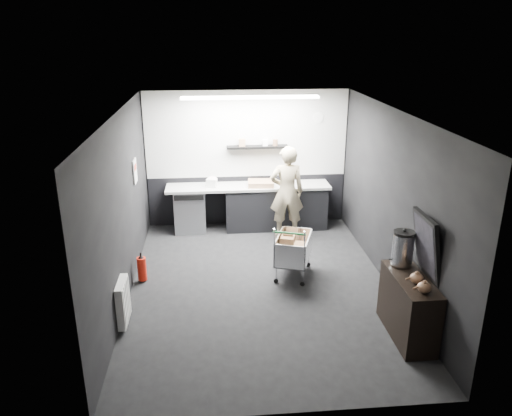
{
  "coord_description": "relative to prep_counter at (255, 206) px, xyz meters",
  "views": [
    {
      "loc": [
        -0.69,
        -6.88,
        3.81
      ],
      "look_at": [
        -0.03,
        0.4,
        1.16
      ],
      "focal_mm": 35.0,
      "sensor_mm": 36.0,
      "label": 1
    }
  ],
  "objects": [
    {
      "name": "wall_back",
      "position": [
        -0.14,
        0.33,
        0.89
      ],
      "size": [
        5.5,
        0.0,
        5.5
      ],
      "primitive_type": "plane",
      "rotation": [
        1.57,
        0.0,
        0.0
      ],
      "color": "black",
      "rests_on": "floor"
    },
    {
      "name": "radiator",
      "position": [
        -2.08,
        -3.32,
        -0.11
      ],
      "size": [
        0.1,
        0.5,
        0.6
      ],
      "primitive_type": "cube",
      "color": "white",
      "rests_on": "wall_left"
    },
    {
      "name": "poster",
      "position": [
        -2.12,
        -1.12,
        1.09
      ],
      "size": [
        0.02,
        0.3,
        0.4
      ],
      "primitive_type": "cube",
      "color": "silver",
      "rests_on": "wall_left"
    },
    {
      "name": "pink_tub",
      "position": [
        -0.84,
        0.0,
        0.53
      ],
      "size": [
        0.18,
        0.18,
        0.18
      ],
      "primitive_type": "cylinder",
      "color": "silver",
      "rests_on": "prep_counter"
    },
    {
      "name": "person",
      "position": [
        0.56,
        -0.45,
        0.43
      ],
      "size": [
        0.65,
        0.43,
        1.77
      ],
      "primitive_type": "imported",
      "rotation": [
        0.0,
        0.0,
        3.14
      ],
      "color": "beige",
      "rests_on": "floor"
    },
    {
      "name": "ceiling_strip",
      "position": [
        -0.14,
        -0.57,
        2.21
      ],
      "size": [
        2.4,
        0.2,
        0.04
      ],
      "primitive_type": "cube",
      "color": "white",
      "rests_on": "ceiling"
    },
    {
      "name": "white_container",
      "position": [
        -0.84,
        -0.05,
        0.53
      ],
      "size": [
        0.22,
        0.19,
        0.17
      ],
      "primitive_type": "cube",
      "rotation": [
        0.0,
        0.0,
        -0.26
      ],
      "color": "white",
      "rests_on": "prep_counter"
    },
    {
      "name": "wall_clock",
      "position": [
        1.26,
        0.3,
        1.69
      ],
      "size": [
        0.2,
        0.03,
        0.2
      ],
      "primitive_type": "cylinder",
      "rotation": [
        1.57,
        0.0,
        0.0
      ],
      "color": "white",
      "rests_on": "wall_back"
    },
    {
      "name": "prep_counter",
      "position": [
        0.0,
        0.0,
        0.0
      ],
      "size": [
        3.2,
        0.61,
        0.9
      ],
      "color": "black",
      "rests_on": "floor"
    },
    {
      "name": "kitchen_wall_panel",
      "position": [
        -0.14,
        0.31,
        1.39
      ],
      "size": [
        3.95,
        0.02,
        1.7
      ],
      "primitive_type": "cube",
      "color": "silver",
      "rests_on": "wall_back"
    },
    {
      "name": "wall_left",
      "position": [
        -2.14,
        -2.42,
        0.89
      ],
      "size": [
        0.0,
        5.5,
        5.5
      ],
      "primitive_type": "plane",
      "rotation": [
        1.57,
        0.0,
        1.57
      ],
      "color": "black",
      "rests_on": "floor"
    },
    {
      "name": "dado_panel",
      "position": [
        -0.14,
        0.31,
        0.04
      ],
      "size": [
        3.95,
        0.02,
        1.0
      ],
      "primitive_type": "cube",
      "color": "black",
      "rests_on": "wall_back"
    },
    {
      "name": "wall_front",
      "position": [
        -0.14,
        -5.17,
        0.89
      ],
      "size": [
        5.5,
        0.0,
        5.5
      ],
      "primitive_type": "plane",
      "rotation": [
        -1.57,
        0.0,
        0.0
      ],
      "color": "black",
      "rests_on": "floor"
    },
    {
      "name": "shopping_cart",
      "position": [
        0.43,
        -2.08,
        -0.02
      ],
      "size": [
        0.75,
        1.0,
        0.93
      ],
      "color": "silver",
      "rests_on": "floor"
    },
    {
      "name": "floating_shelf",
      "position": [
        0.06,
        0.2,
        1.16
      ],
      "size": [
        1.2,
        0.22,
        0.04
      ],
      "primitive_type": "cube",
      "color": "black",
      "rests_on": "wall_back"
    },
    {
      "name": "cardboard_box",
      "position": [
        0.11,
        -0.05,
        0.49
      ],
      "size": [
        0.52,
        0.41,
        0.1
      ],
      "primitive_type": "cube",
      "rotation": [
        0.0,
        0.0,
        -0.08
      ],
      "color": "#9E7754",
      "rests_on": "prep_counter"
    },
    {
      "name": "fire_extinguisher",
      "position": [
        -1.99,
        -2.08,
        -0.23
      ],
      "size": [
        0.14,
        0.14,
        0.47
      ],
      "color": "red",
      "rests_on": "floor"
    },
    {
      "name": "ceiling",
      "position": [
        -0.14,
        -2.42,
        2.24
      ],
      "size": [
        5.5,
        5.5,
        0.0
      ],
      "primitive_type": "plane",
      "rotation": [
        3.14,
        0.0,
        0.0
      ],
      "color": "silver",
      "rests_on": "wall_back"
    },
    {
      "name": "sideboard",
      "position": [
        1.65,
        -3.87,
        0.08
      ],
      "size": [
        0.47,
        1.11,
        1.67
      ],
      "color": "black",
      "rests_on": "floor"
    },
    {
      "name": "poster_red_band",
      "position": [
        -2.11,
        -1.12,
        1.16
      ],
      "size": [
        0.02,
        0.22,
        0.1
      ],
      "primitive_type": "cube",
      "color": "red",
      "rests_on": "poster"
    },
    {
      "name": "floor",
      "position": [
        -0.14,
        -2.42,
        -0.46
      ],
      "size": [
        5.5,
        5.5,
        0.0
      ],
      "primitive_type": "plane",
      "color": "black",
      "rests_on": "ground"
    },
    {
      "name": "wall_right",
      "position": [
        1.86,
        -2.42,
        0.89
      ],
      "size": [
        0.0,
        5.5,
        5.5
      ],
      "primitive_type": "plane",
      "rotation": [
        1.57,
        0.0,
        -1.57
      ],
      "color": "black",
      "rests_on": "floor"
    }
  ]
}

